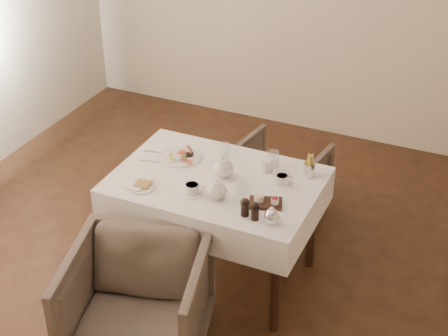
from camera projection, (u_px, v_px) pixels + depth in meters
table at (216, 194)px, 4.33m from camera, size 1.28×0.88×0.75m
armchair_near at (138, 305)px, 3.87m from camera, size 0.93×0.95×0.71m
armchair_far at (277, 182)px, 5.11m from camera, size 0.71×0.72×0.58m
breakfast_plate at (181, 156)px, 4.49m from camera, size 0.27×0.27×0.03m
side_plate at (139, 186)px, 4.19m from camera, size 0.19×0.18×0.02m
teapot_centre at (223, 167)px, 4.26m from camera, size 0.20×0.18×0.14m
teapot_front at (217, 189)px, 4.05m from camera, size 0.17×0.13×0.13m
creamer at (267, 165)px, 4.33m from camera, size 0.09×0.09×0.08m
teacup_near at (192, 190)px, 4.11m from camera, size 0.13×0.13×0.07m
teacup_far at (282, 180)px, 4.21m from camera, size 0.12×0.12×0.06m
glass_left at (225, 150)px, 4.49m from camera, size 0.07×0.07×0.09m
glass_mid at (242, 186)px, 4.11m from camera, size 0.09×0.09×0.09m
glass_right at (273, 159)px, 4.38m from camera, size 0.08×0.08×0.10m
condiment_board at (265, 202)px, 4.02m from camera, size 0.22×0.18×0.05m
pepper_mill_left at (245, 207)px, 3.91m from camera, size 0.06×0.06×0.12m
pepper_mill_right at (255, 211)px, 3.87m from camera, size 0.07×0.07×0.11m
silver_pot at (272, 215)px, 3.83m from camera, size 0.14×0.13×0.12m
fries_cup at (309, 166)px, 4.27m from camera, size 0.07×0.07×0.16m
cutlery_fork at (157, 152)px, 4.55m from camera, size 0.17×0.05×0.00m
cutlery_knife at (152, 161)px, 4.45m from camera, size 0.17×0.05×0.00m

